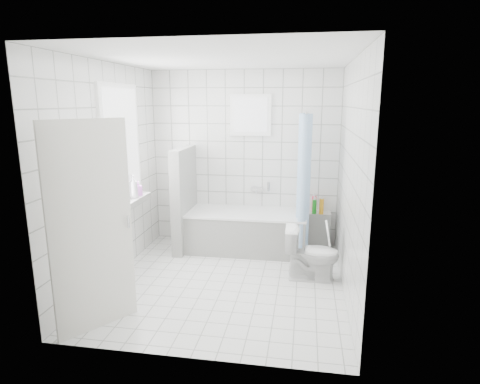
# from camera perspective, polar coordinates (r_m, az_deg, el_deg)

# --- Properties ---
(ground) EXTENTS (3.00, 3.00, 0.00)m
(ground) POSITION_cam_1_polar(r_m,az_deg,el_deg) (5.00, -2.14, -12.67)
(ground) COLOR white
(ground) RESTS_ON ground
(ceiling) EXTENTS (3.00, 3.00, 0.00)m
(ceiling) POSITION_cam_1_polar(r_m,az_deg,el_deg) (4.54, -2.43, 18.51)
(ceiling) COLOR white
(ceiling) RESTS_ON ground
(wall_back) EXTENTS (2.80, 0.02, 2.60)m
(wall_back) POSITION_cam_1_polar(r_m,az_deg,el_deg) (6.05, 0.58, 4.73)
(wall_back) COLOR white
(wall_back) RESTS_ON ground
(wall_front) EXTENTS (2.80, 0.02, 2.60)m
(wall_front) POSITION_cam_1_polar(r_m,az_deg,el_deg) (3.17, -7.71, -2.80)
(wall_front) COLOR white
(wall_front) RESTS_ON ground
(wall_left) EXTENTS (0.02, 3.00, 2.60)m
(wall_left) POSITION_cam_1_polar(r_m,az_deg,el_deg) (5.06, -18.03, 2.52)
(wall_left) COLOR white
(wall_left) RESTS_ON ground
(wall_right) EXTENTS (0.02, 3.00, 2.60)m
(wall_right) POSITION_cam_1_polar(r_m,az_deg,el_deg) (4.53, 15.37, 1.54)
(wall_right) COLOR white
(wall_right) RESTS_ON ground
(window_left) EXTENTS (0.01, 0.90, 1.40)m
(window_left) POSITION_cam_1_polar(r_m,az_deg,el_deg) (5.26, -16.33, 6.31)
(window_left) COLOR white
(window_left) RESTS_ON wall_left
(window_back) EXTENTS (0.50, 0.01, 0.50)m
(window_back) POSITION_cam_1_polar(r_m,az_deg,el_deg) (5.93, 1.50, 10.88)
(window_back) COLOR white
(window_back) RESTS_ON wall_back
(window_sill) EXTENTS (0.18, 1.02, 0.08)m
(window_sill) POSITION_cam_1_polar(r_m,az_deg,el_deg) (5.37, -15.40, -1.54)
(window_sill) COLOR white
(window_sill) RESTS_ON wall_left
(door) EXTENTS (0.50, 0.67, 2.00)m
(door) POSITION_cam_1_polar(r_m,az_deg,el_deg) (3.96, -20.36, -4.87)
(door) COLOR silver
(door) RESTS_ON ground
(bathtub) EXTENTS (1.71, 0.77, 0.58)m
(bathtub) POSITION_cam_1_polar(r_m,az_deg,el_deg) (5.90, 0.98, -5.55)
(bathtub) COLOR white
(bathtub) RESTS_ON ground
(partition_wall) EXTENTS (0.15, 0.85, 1.50)m
(partition_wall) POSITION_cam_1_polar(r_m,az_deg,el_deg) (5.93, -7.92, -0.97)
(partition_wall) COLOR white
(partition_wall) RESTS_ON ground
(tiled_ledge) EXTENTS (0.40, 0.24, 0.55)m
(tiled_ledge) POSITION_cam_1_polar(r_m,az_deg,el_deg) (6.10, 10.77, -5.33)
(tiled_ledge) COLOR white
(tiled_ledge) RESTS_ON ground
(toilet) EXTENTS (0.65, 0.38, 0.66)m
(toilet) POSITION_cam_1_polar(r_m,az_deg,el_deg) (5.02, 10.17, -8.61)
(toilet) COLOR white
(toilet) RESTS_ON ground
(curtain_rod) EXTENTS (0.02, 0.80, 0.02)m
(curtain_rod) POSITION_cam_1_polar(r_m,az_deg,el_deg) (5.52, 9.38, 11.09)
(curtain_rod) COLOR silver
(curtain_rod) RESTS_ON wall_back
(shower_curtain) EXTENTS (0.14, 0.48, 1.78)m
(shower_curtain) POSITION_cam_1_polar(r_m,az_deg,el_deg) (5.49, 9.04, 1.63)
(shower_curtain) COLOR #4586CD
(shower_curtain) RESTS_ON curtain_rod
(tub_faucet) EXTENTS (0.18, 0.06, 0.06)m
(tub_faucet) POSITION_cam_1_polar(r_m,az_deg,el_deg) (6.06, 2.40, 0.42)
(tub_faucet) COLOR silver
(tub_faucet) RESTS_ON wall_back
(sill_bottles) EXTENTS (0.15, 0.74, 0.31)m
(sill_bottles) POSITION_cam_1_polar(r_m,az_deg,el_deg) (5.28, -15.65, 0.29)
(sill_bottles) COLOR #C64D89
(sill_bottles) RESTS_ON window_sill
(ledge_bottles) EXTENTS (0.17, 0.17, 0.24)m
(ledge_bottles) POSITION_cam_1_polar(r_m,az_deg,el_deg) (5.94, 10.84, -1.92)
(ledge_bottles) COLOR #16881D
(ledge_bottles) RESTS_ON tiled_ledge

